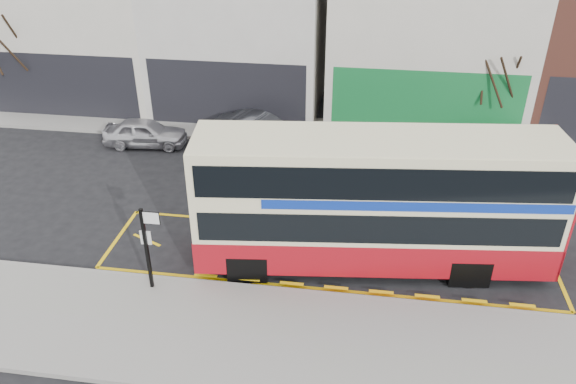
% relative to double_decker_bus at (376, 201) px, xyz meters
% --- Properties ---
extents(ground, '(120.00, 120.00, 0.00)m').
position_rel_double_decker_bus_xyz_m(ground, '(-1.38, -1.50, -2.22)').
color(ground, black).
rests_on(ground, ground).
extents(pavement, '(40.00, 4.00, 0.15)m').
position_rel_double_decker_bus_xyz_m(pavement, '(-1.38, -3.80, -2.14)').
color(pavement, gray).
rests_on(pavement, ground).
extents(kerb, '(40.00, 0.15, 0.15)m').
position_rel_double_decker_bus_xyz_m(kerb, '(-1.38, -1.87, -2.14)').
color(kerb, gray).
rests_on(kerb, ground).
extents(far_pavement, '(50.00, 3.00, 0.15)m').
position_rel_double_decker_bus_xyz_m(far_pavement, '(-1.38, 9.50, -2.14)').
color(far_pavement, gray).
rests_on(far_pavement, ground).
extents(road_markings, '(14.00, 3.40, 0.01)m').
position_rel_double_decker_bus_xyz_m(road_markings, '(-1.38, 0.10, -2.21)').
color(road_markings, yellow).
rests_on(road_markings, ground).
extents(terrace_far_left, '(8.00, 8.01, 10.80)m').
position_rel_double_decker_bus_xyz_m(terrace_far_left, '(-14.88, 13.49, 2.60)').
color(terrace_far_left, '#BBB9AA').
rests_on(terrace_far_left, ground).
extents(terrace_green_shop, '(9.00, 8.01, 11.30)m').
position_rel_double_decker_bus_xyz_m(terrace_green_shop, '(2.12, 13.49, 2.85)').
color(terrace_green_shop, '#BBB9AA').
rests_on(terrace_green_shop, ground).
extents(double_decker_bus, '(10.77, 3.59, 4.22)m').
position_rel_double_decker_bus_xyz_m(double_decker_bus, '(0.00, 0.00, 0.00)').
color(double_decker_bus, beige).
rests_on(double_decker_bus, ground).
extents(bus_stop_post, '(0.66, 0.12, 2.65)m').
position_rel_double_decker_bus_xyz_m(bus_stop_post, '(-6.22, -2.31, -0.45)').
color(bus_stop_post, black).
rests_on(bus_stop_post, pavement).
extents(car_silver, '(3.71, 1.75, 1.23)m').
position_rel_double_decker_bus_xyz_m(car_silver, '(-10.01, 7.11, -1.60)').
color(car_silver, silver).
rests_on(car_silver, ground).
extents(car_grey, '(4.79, 2.81, 1.49)m').
position_rel_double_decker_bus_xyz_m(car_grey, '(-4.96, 7.46, -1.47)').
color(car_grey, '#3F4147').
rests_on(car_grey, ground).
extents(car_white, '(5.40, 3.60, 1.45)m').
position_rel_double_decker_bus_xyz_m(car_white, '(5.44, 7.83, -1.49)').
color(car_white, white).
rests_on(car_white, ground).
extents(street_tree_left, '(3.01, 3.01, 6.51)m').
position_rel_double_decker_bus_xyz_m(street_tree_left, '(-17.47, 9.63, 2.22)').
color(street_tree_left, black).
rests_on(street_tree_left, ground).
extents(street_tree_right, '(2.41, 2.41, 5.20)m').
position_rel_double_decker_bus_xyz_m(street_tree_right, '(4.98, 9.84, 1.32)').
color(street_tree_right, black).
rests_on(street_tree_right, ground).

